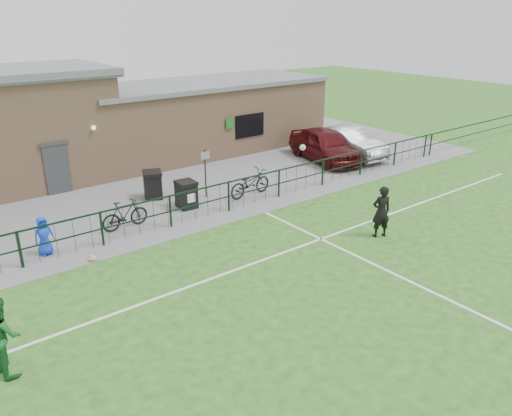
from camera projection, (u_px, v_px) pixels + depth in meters
ground at (375, 312)px, 12.74m from camera, size 90.00×90.00×0.00m
paving_strip at (142, 180)px, 22.69m from camera, size 34.00×13.00×0.02m
pitch_line_touch at (210, 219)px, 18.49m from camera, size 28.00×0.10×0.01m
pitch_line_mid at (275, 255)px, 15.69m from camera, size 28.00×0.10×0.01m
pitch_line_perp at (422, 287)px, 13.88m from camera, size 0.10×16.00×0.01m
perimeter_fence at (206, 202)px, 18.42m from camera, size 28.00×0.10×1.20m
wheelie_bin_left at (186, 195)px, 19.34m from camera, size 0.69×0.77×0.99m
wheelie_bin_right at (153, 186)px, 20.32m from camera, size 0.93×0.98×1.05m
sign_post at (205, 174)px, 20.28m from camera, size 0.08×0.08×2.00m
car_maroon at (325, 145)px, 25.37m from camera, size 2.94×5.13×1.65m
car_silver at (348, 142)px, 26.13m from camera, size 1.83×4.69×1.52m
bicycle_d at (125, 215)px, 17.45m from camera, size 1.74×0.56×1.04m
bicycle_e at (250, 183)px, 20.57m from camera, size 2.14×0.91×1.09m
spectator_child at (44, 236)px, 15.52m from camera, size 0.65×0.45×1.26m
goalkeeper_kick at (379, 210)px, 16.75m from camera, size 1.27×3.56×2.70m
outfield_player at (1, 336)px, 10.34m from camera, size 0.84×0.98×1.78m
ball_ground at (92, 258)px, 15.28m from camera, size 0.22×0.22×0.22m
clubhouse at (93, 124)px, 23.58m from camera, size 24.25×5.40×4.96m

